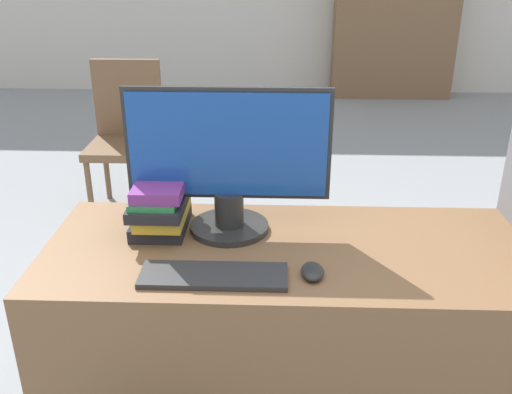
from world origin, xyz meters
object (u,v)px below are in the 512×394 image
at_px(mouse, 312,271).
at_px(far_chair, 126,130).
at_px(book_stack, 161,206).
at_px(monitor, 228,162).
at_px(keyboard, 214,276).

xyz_separation_m(mouse, far_chair, (-1.08, 2.11, -0.25)).
height_order(mouse, book_stack, book_stack).
xyz_separation_m(monitor, book_stack, (-0.22, -0.01, -0.15)).
bearing_deg(far_chair, book_stack, -49.37).
xyz_separation_m(monitor, mouse, (0.26, -0.28, -0.22)).
distance_m(keyboard, mouse, 0.28).
bearing_deg(keyboard, book_stack, 124.79).
relative_size(monitor, book_stack, 2.46).
xyz_separation_m(mouse, book_stack, (-0.48, 0.26, 0.07)).
bearing_deg(monitor, mouse, -47.17).
bearing_deg(book_stack, keyboard, -55.21).
bearing_deg(far_chair, mouse, -40.36).
height_order(monitor, mouse, monitor).
xyz_separation_m(monitor, keyboard, (-0.02, -0.30, -0.23)).
relative_size(monitor, keyboard, 1.55).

